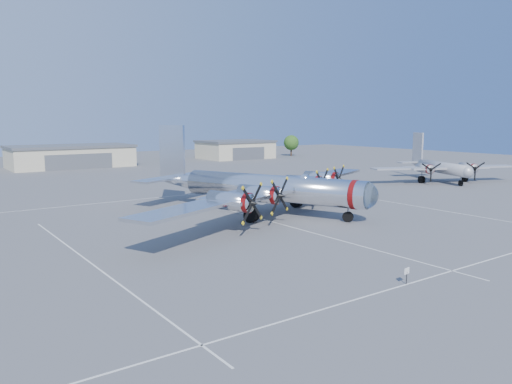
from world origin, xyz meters
TOP-DOWN VIEW (x-y plane):
  - ground at (0.00, 0.00)m, footprint 260.00×260.00m
  - parking_lines at (0.00, -1.75)m, footprint 60.00×50.08m
  - hangar_center at (0.00, 81.96)m, footprint 28.60×14.60m
  - hangar_east at (48.00, 81.96)m, footprint 20.60×14.60m
  - tree_east at (30.00, 88.00)m, footprint 4.80×4.80m
  - tree_far_east at (68.00, 80.00)m, footprint 4.80×4.80m
  - main_bomber_b29 at (2.35, 6.25)m, footprint 58.01×50.03m
  - twin_engine_east at (48.12, 12.18)m, footprint 33.94×29.72m
  - info_placard at (-5.44, -21.94)m, footprint 0.62×0.14m

SIDE VIEW (x-z plane):
  - ground at x=0.00m, z-range 0.00..0.00m
  - main_bomber_b29 at x=2.35m, z-range -5.39..5.39m
  - twin_engine_east at x=48.12m, z-range -4.48..4.48m
  - parking_lines at x=0.00m, z-range 0.00..0.01m
  - info_placard at x=-5.44m, z-range 0.24..1.43m
  - hangar_center at x=0.00m, z-range 0.01..5.41m
  - hangar_east at x=48.00m, z-range 0.01..5.41m
  - tree_east at x=30.00m, z-range 0.90..7.54m
  - tree_far_east at x=68.00m, z-range 0.90..7.54m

